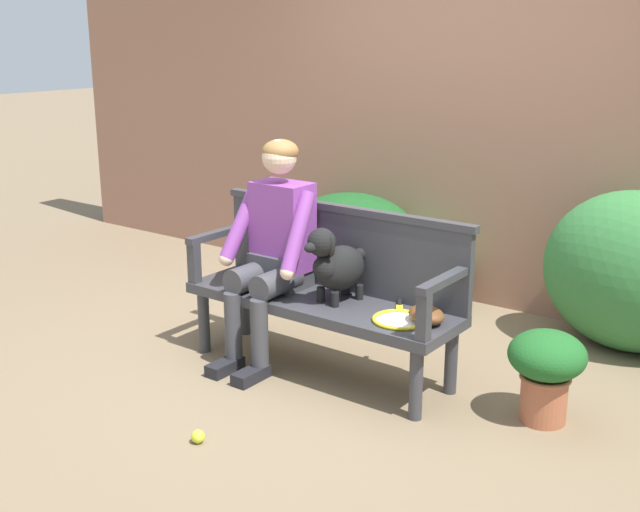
{
  "coord_description": "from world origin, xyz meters",
  "views": [
    {
      "loc": [
        2.54,
        -3.43,
        1.91
      ],
      "look_at": [
        0.0,
        0.0,
        0.69
      ],
      "focal_mm": 44.71,
      "sensor_mm": 36.0,
      "label": 1
    }
  ],
  "objects_px": {
    "baseball_glove": "(426,315)",
    "person_seated": "(274,243)",
    "potted_plant": "(546,367)",
    "dog_on_bench": "(335,264)",
    "tennis_racket": "(400,318)",
    "garden_bench": "(320,308)",
    "tennis_ball": "(198,437)"
  },
  "relations": [
    {
      "from": "garden_bench",
      "to": "dog_on_bench",
      "type": "bearing_deg",
      "value": 2.41
    },
    {
      "from": "dog_on_bench",
      "to": "baseball_glove",
      "type": "distance_m",
      "value": 0.6
    },
    {
      "from": "person_seated",
      "to": "tennis_racket",
      "type": "bearing_deg",
      "value": -0.86
    },
    {
      "from": "dog_on_bench",
      "to": "tennis_racket",
      "type": "xyz_separation_m",
      "value": [
        0.44,
        -0.03,
        -0.21
      ]
    },
    {
      "from": "dog_on_bench",
      "to": "potted_plant",
      "type": "xyz_separation_m",
      "value": [
        1.17,
        0.17,
        -0.37
      ]
    },
    {
      "from": "garden_bench",
      "to": "dog_on_bench",
      "type": "height_order",
      "value": "dog_on_bench"
    },
    {
      "from": "baseball_glove",
      "to": "dog_on_bench",
      "type": "bearing_deg",
      "value": -150.38
    },
    {
      "from": "garden_bench",
      "to": "person_seated",
      "type": "distance_m",
      "value": 0.47
    },
    {
      "from": "baseball_glove",
      "to": "tennis_ball",
      "type": "xyz_separation_m",
      "value": [
        -0.64,
        -1.04,
        -0.46
      ]
    },
    {
      "from": "person_seated",
      "to": "tennis_racket",
      "type": "relative_size",
      "value": 2.34
    },
    {
      "from": "garden_bench",
      "to": "baseball_glove",
      "type": "bearing_deg",
      "value": 1.15
    },
    {
      "from": "garden_bench",
      "to": "baseball_glove",
      "type": "distance_m",
      "value": 0.68
    },
    {
      "from": "person_seated",
      "to": "tennis_racket",
      "type": "xyz_separation_m",
      "value": [
        0.86,
        -0.01,
        -0.26
      ]
    },
    {
      "from": "dog_on_bench",
      "to": "potted_plant",
      "type": "relative_size",
      "value": 0.92
    },
    {
      "from": "person_seated",
      "to": "potted_plant",
      "type": "distance_m",
      "value": 1.66
    },
    {
      "from": "garden_bench",
      "to": "potted_plant",
      "type": "relative_size",
      "value": 3.43
    },
    {
      "from": "dog_on_bench",
      "to": "person_seated",
      "type": "bearing_deg",
      "value": -177.82
    },
    {
      "from": "tennis_racket",
      "to": "garden_bench",
      "type": "bearing_deg",
      "value": 177.35
    },
    {
      "from": "garden_bench",
      "to": "baseball_glove",
      "type": "xyz_separation_m",
      "value": [
        0.68,
        0.01,
        0.1
      ]
    },
    {
      "from": "tennis_ball",
      "to": "potted_plant",
      "type": "xyz_separation_m",
      "value": [
        1.24,
        1.2,
        0.26
      ]
    },
    {
      "from": "baseball_glove",
      "to": "potted_plant",
      "type": "bearing_deg",
      "value": 43.92
    },
    {
      "from": "tennis_racket",
      "to": "potted_plant",
      "type": "distance_m",
      "value": 0.78
    },
    {
      "from": "dog_on_bench",
      "to": "baseball_glove",
      "type": "bearing_deg",
      "value": 0.92
    },
    {
      "from": "baseball_glove",
      "to": "person_seated",
      "type": "bearing_deg",
      "value": -149.84
    },
    {
      "from": "garden_bench",
      "to": "person_seated",
      "type": "xyz_separation_m",
      "value": [
        -0.33,
        -0.01,
        0.33
      ]
    },
    {
      "from": "baseball_glove",
      "to": "potted_plant",
      "type": "height_order",
      "value": "baseball_glove"
    },
    {
      "from": "dog_on_bench",
      "to": "baseball_glove",
      "type": "height_order",
      "value": "dog_on_bench"
    },
    {
      "from": "tennis_racket",
      "to": "person_seated",
      "type": "bearing_deg",
      "value": 179.14
    },
    {
      "from": "person_seated",
      "to": "baseball_glove",
      "type": "distance_m",
      "value": 1.03
    },
    {
      "from": "potted_plant",
      "to": "tennis_ball",
      "type": "bearing_deg",
      "value": -135.93
    },
    {
      "from": "potted_plant",
      "to": "garden_bench",
      "type": "bearing_deg",
      "value": -172.14
    },
    {
      "from": "garden_bench",
      "to": "dog_on_bench",
      "type": "xyz_separation_m",
      "value": [
        0.1,
        0.0,
        0.28
      ]
    }
  ]
}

